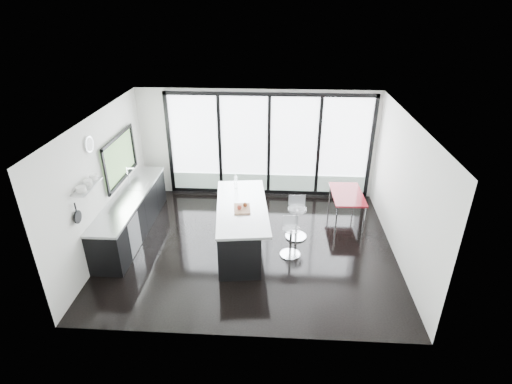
# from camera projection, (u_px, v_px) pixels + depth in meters

# --- Properties ---
(floor) EXTENTS (6.00, 5.00, 0.00)m
(floor) POSITION_uv_depth(u_px,v_px,m) (251.00, 246.00, 8.55)
(floor) COLOR black
(floor) RESTS_ON ground
(ceiling) EXTENTS (6.00, 5.00, 0.00)m
(ceiling) POSITION_uv_depth(u_px,v_px,m) (250.00, 119.00, 7.29)
(ceiling) COLOR white
(ceiling) RESTS_ON wall_back
(wall_back) EXTENTS (6.00, 0.09, 2.80)m
(wall_back) POSITION_uv_depth(u_px,v_px,m) (268.00, 150.00, 10.16)
(wall_back) COLOR silver
(wall_back) RESTS_ON ground
(wall_front) EXTENTS (6.00, 0.00, 2.80)m
(wall_front) POSITION_uv_depth(u_px,v_px,m) (237.00, 264.00, 5.69)
(wall_front) COLOR silver
(wall_front) RESTS_ON ground
(wall_left) EXTENTS (0.26, 5.00, 2.80)m
(wall_left) POSITION_uv_depth(u_px,v_px,m) (108.00, 171.00, 8.24)
(wall_left) COLOR silver
(wall_left) RESTS_ON ground
(wall_right) EXTENTS (0.00, 5.00, 2.80)m
(wall_right) POSITION_uv_depth(u_px,v_px,m) (404.00, 191.00, 7.76)
(wall_right) COLOR silver
(wall_right) RESTS_ON ground
(counter_cabinets) EXTENTS (0.69, 3.24, 1.36)m
(counter_cabinets) POSITION_uv_depth(u_px,v_px,m) (132.00, 214.00, 8.84)
(counter_cabinets) COLOR black
(counter_cabinets) RESTS_ON floor
(island) EXTENTS (1.29, 2.51, 1.28)m
(island) POSITION_uv_depth(u_px,v_px,m) (238.00, 226.00, 8.34)
(island) COLOR black
(island) RESTS_ON floor
(bar_stool_near) EXTENTS (0.47, 0.47, 0.66)m
(bar_stool_near) POSITION_uv_depth(u_px,v_px,m) (291.00, 242.00, 8.11)
(bar_stool_near) COLOR silver
(bar_stool_near) RESTS_ON floor
(bar_stool_far) EXTENTS (0.49, 0.49, 0.74)m
(bar_stool_far) POSITION_uv_depth(u_px,v_px,m) (297.00, 223.00, 8.70)
(bar_stool_far) COLOR silver
(bar_stool_far) RESTS_ON floor
(red_table) EXTENTS (0.74, 1.27, 0.67)m
(red_table) POSITION_uv_depth(u_px,v_px,m) (346.00, 206.00, 9.44)
(red_table) COLOR maroon
(red_table) RESTS_ON floor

